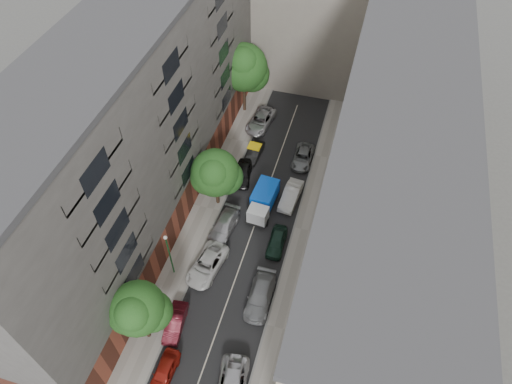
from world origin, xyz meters
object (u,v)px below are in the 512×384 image
(car_left_2, at_px, (207,265))
(tree_mid, at_px, (216,175))
(car_right_2, at_px, (277,242))
(tree_far, at_px, (244,69))
(car_left_0, at_px, (164,372))
(car_left_3, at_px, (224,226))
(car_left_4, at_px, (243,173))
(car_left_6, at_px, (261,121))
(car_right_3, at_px, (291,195))
(lamp_post, at_px, (169,251))
(pedestrian, at_px, (329,181))
(car_left_5, at_px, (255,152))
(car_right_1, at_px, (260,296))
(tarp_truck, at_px, (263,201))
(car_left_1, at_px, (175,323))
(car_right_4, at_px, (303,157))
(tree_near, at_px, (139,311))

(car_left_2, xyz_separation_m, tree_mid, (-1.62, 7.95, 3.86))
(car_right_2, bearing_deg, tree_mid, 153.17)
(car_left_2, bearing_deg, tree_far, 106.66)
(car_left_0, distance_m, car_left_3, 15.18)
(car_left_4, bearing_deg, tree_mid, -117.91)
(car_left_6, height_order, car_right_3, car_right_3)
(car_left_4, distance_m, lamp_post, 14.20)
(car_left_2, relative_size, lamp_post, 0.92)
(car_left_2, height_order, pedestrian, pedestrian)
(car_left_5, bearing_deg, car_right_1, -68.98)
(car_left_0, relative_size, car_right_1, 0.75)
(tree_mid, bearing_deg, lamp_post, -97.95)
(car_right_2, xyz_separation_m, pedestrian, (3.60, 9.17, 0.36))
(car_right_1, bearing_deg, car_left_0, -124.33)
(tarp_truck, height_order, car_left_4, tarp_truck)
(car_left_1, xyz_separation_m, car_left_2, (0.67, 6.22, 0.09))
(car_right_3, bearing_deg, car_left_2, -113.37)
(car_left_4, bearing_deg, tarp_truck, -58.20)
(car_left_2, relative_size, car_left_4, 1.25)
(car_left_4, relative_size, car_right_2, 1.07)
(car_right_1, xyz_separation_m, car_right_2, (-0.03, 6.20, -0.07))
(car_right_1, distance_m, car_right_2, 6.20)
(tarp_truck, distance_m, car_left_1, 15.28)
(car_right_1, distance_m, car_right_4, 18.60)
(car_right_3, distance_m, lamp_post, 14.98)
(tarp_truck, distance_m, car_right_1, 10.69)
(car_left_4, bearing_deg, car_left_3, -97.65)
(car_left_0, relative_size, lamp_post, 0.67)
(car_left_1, relative_size, car_right_1, 0.77)
(car_right_2, relative_size, lamp_post, 0.69)
(car_left_3, xyz_separation_m, car_left_5, (0.00, 11.20, -0.08))
(car_left_2, bearing_deg, car_left_5, 98.15)
(car_left_5, distance_m, car_right_1, 18.67)
(car_right_2, height_order, car_right_3, car_right_3)
(car_left_6, relative_size, tree_near, 0.74)
(car_left_1, distance_m, tree_near, 4.96)
(car_left_3, bearing_deg, tree_mid, 124.10)
(car_left_2, height_order, car_left_6, car_left_6)
(car_left_2, distance_m, car_right_2, 7.20)
(car_left_3, distance_m, lamp_post, 7.44)
(car_left_3, bearing_deg, pedestrian, 49.13)
(car_left_4, height_order, tree_mid, tree_mid)
(pedestrian, bearing_deg, car_left_1, 61.78)
(pedestrian, bearing_deg, car_right_4, -43.38)
(car_left_4, bearing_deg, car_left_2, -98.91)
(car_left_1, relative_size, car_left_3, 0.81)
(car_left_3, bearing_deg, tarp_truck, 56.32)
(car_left_4, distance_m, tree_mid, 6.02)
(tarp_truck, distance_m, car_right_4, 8.66)
(car_left_3, distance_m, car_right_4, 13.24)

